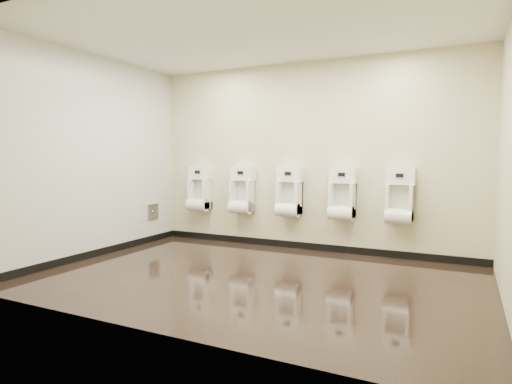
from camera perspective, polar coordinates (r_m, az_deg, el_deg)
ground at (r=5.04m, az=-0.07°, el=-11.37°), size 5.00×3.50×0.00m
ceiling at (r=5.05m, az=-0.07°, el=20.88°), size 5.00×3.50×0.00m
back_wall at (r=6.46m, az=6.81°, el=4.69°), size 5.00×0.02×2.80m
front_wall at (r=3.36m, az=-13.39°, el=4.73°), size 5.00×0.02×2.80m
left_wall at (r=6.36m, az=-20.81°, el=4.43°), size 0.02×3.50×2.80m
right_wall at (r=4.36m, az=30.98°, el=4.14°), size 0.02×3.50×2.80m
tile_overlay_left at (r=6.35m, az=-20.78°, el=4.43°), size 0.01×3.50×2.80m
skirting_back at (r=6.59m, az=6.67°, el=-7.14°), size 5.00×0.02×0.10m
skirting_left at (r=6.49m, az=-20.40°, el=-7.58°), size 0.02×3.50×0.10m
access_panel at (r=7.27m, az=-13.59°, el=-2.53°), size 0.04×0.25×0.25m
urinal_0 at (r=7.19m, az=-7.54°, el=0.01°), size 0.39×0.29×0.73m
urinal_1 at (r=6.78m, az=-1.88°, el=-0.23°), size 0.39×0.29×0.73m
urinal_2 at (r=6.44m, az=4.43°, el=-0.49°), size 0.39×0.29×0.73m
urinal_3 at (r=6.19m, az=11.42°, el=-0.77°), size 0.39×0.29×0.73m
urinal_4 at (r=6.04m, az=18.59°, el=-1.05°), size 0.39×0.29×0.73m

